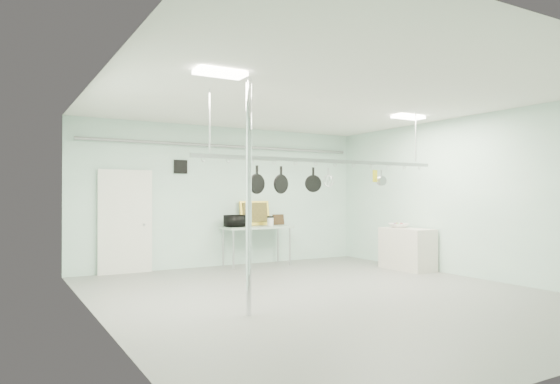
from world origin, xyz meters
TOP-DOWN VIEW (x-y plane):
  - floor at (0.00, 0.00)m, footprint 8.00×8.00m
  - ceiling at (0.00, 0.00)m, footprint 7.00×8.00m
  - back_wall at (0.00, 3.99)m, footprint 7.00×0.02m
  - right_wall at (3.49, 0.00)m, footprint 0.02×8.00m
  - door at (-2.30, 3.94)m, footprint 1.10×0.10m
  - wall_vent at (-1.10, 3.97)m, footprint 0.30×0.04m
  - conduit_pipe at (0.00, 3.90)m, footprint 6.60×0.07m
  - chrome_pole at (-1.70, -0.60)m, footprint 0.08×0.08m
  - prep_table at (0.60, 3.60)m, footprint 1.60×0.70m
  - side_cabinet at (3.15, 1.40)m, footprint 0.60×1.20m
  - pot_rack at (0.20, 0.30)m, footprint 4.80×0.06m
  - light_panel_left at (-2.20, -0.80)m, footprint 0.65×0.30m
  - light_panel_right at (2.40, 0.60)m, footprint 0.65×0.30m
  - microwave at (0.09, 3.62)m, footprint 0.51×0.36m
  - coffee_canister at (0.98, 3.64)m, footprint 0.19×0.19m
  - painting_large at (0.70, 3.90)m, footprint 0.79×0.17m
  - painting_small at (1.34, 3.90)m, footprint 0.30×0.10m
  - fruit_bowl at (3.10, 1.61)m, footprint 0.50×0.50m
  - skillet_left at (-1.11, 0.30)m, footprint 0.32×0.13m
  - skillet_mid at (-0.67, 0.30)m, footprint 0.32×0.14m
  - skillet_right at (-0.05, 0.30)m, footprint 0.29×0.14m
  - whisk at (0.26, 0.30)m, footprint 0.24×0.24m
  - grater at (1.29, 0.30)m, footprint 0.10×0.05m
  - saucepan at (1.44, 0.30)m, footprint 0.19×0.15m
  - fruit_cluster at (3.10, 1.61)m, footprint 0.24×0.24m

SIDE VIEW (x-z plane):
  - floor at x=0.00m, z-range 0.00..0.00m
  - side_cabinet at x=3.15m, z-range 0.00..0.90m
  - prep_table at x=0.60m, z-range 0.38..1.28m
  - fruit_bowl at x=3.10m, z-range 0.90..1.00m
  - fruit_cluster at x=3.10m, z-range 0.95..1.04m
  - coffee_canister at x=0.98m, z-range 0.91..1.09m
  - painting_small at x=1.34m, z-range 0.90..1.16m
  - microwave at x=0.09m, z-range 0.91..1.17m
  - door at x=-2.30m, z-range -0.05..2.15m
  - painting_large at x=0.70m, z-range 0.90..1.49m
  - back_wall at x=0.00m, z-range 0.00..3.20m
  - right_wall at x=3.49m, z-range 0.00..3.20m
  - chrome_pole at x=-1.70m, z-range 0.00..3.20m
  - skillet_left at x=-1.11m, z-range 1.65..2.09m
  - skillet_mid at x=-0.67m, z-range 1.65..2.09m
  - skillet_right at x=-0.05m, z-range 1.69..2.09m
  - whisk at x=0.26m, z-range 1.76..2.09m
  - saucepan at x=1.44m, z-range 1.78..2.09m
  - grater at x=1.29m, z-range 1.85..2.09m
  - pot_rack at x=0.20m, z-range 1.73..2.73m
  - wall_vent at x=-1.10m, z-range 2.10..2.40m
  - conduit_pipe at x=0.00m, z-range 2.71..2.79m
  - light_panel_left at x=-2.20m, z-range 3.14..3.19m
  - light_panel_right at x=2.40m, z-range 3.14..3.19m
  - ceiling at x=0.00m, z-range 3.18..3.20m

